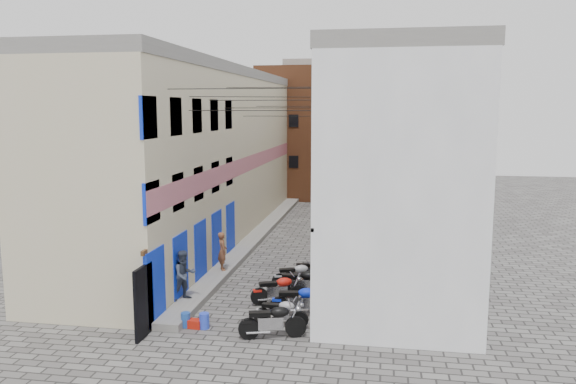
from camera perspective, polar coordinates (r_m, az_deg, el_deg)
The scene contains 21 objects.
ground at distance 17.70m, azimuth -6.06°, elevation -14.40°, with size 90.00×90.00×0.00m, color #4F4C4A.
plinth at distance 30.19m, azimuth -3.14°, elevation -4.46°, with size 0.90×26.00×0.25m, color slate.
building_left at distance 30.26m, azimuth -8.66°, elevation 3.87°, with size 5.10×27.00×9.00m.
building_right at distance 28.78m, azimuth 10.63°, elevation 3.61°, with size 5.94×26.00×9.00m.
building_far_brick_left at distance 44.21m, azimuth 1.20°, elevation 6.03°, with size 6.00×6.00×10.00m, color brown.
building_far_brick_right at distance 45.80m, azimuth 7.79°, elevation 4.78°, with size 5.00×6.00×8.00m, color brown.
building_far_concrete at distance 49.91m, azimuth 4.51°, elevation 6.85°, with size 8.00×5.00×11.00m, color slate.
far_shopfront at distance 41.52m, azimuth 3.34°, elevation 0.59°, with size 2.00×0.30×2.40m, color black.
overhead_wires at distance 23.76m, azimuth -1.28°, elevation 9.08°, with size 5.80×13.02×1.32m.
motorcycle_a at distance 17.29m, azimuth -1.60°, elevation -12.79°, with size 0.65×2.07×1.20m, color black, non-canonical shape.
motorcycle_b at distance 18.16m, azimuth -0.73°, elevation -11.99°, with size 0.56×1.78×1.03m, color #A1A0A4, non-canonical shape.
motorcycle_c at distance 18.99m, azimuth 1.25°, elevation -10.81°, with size 0.65×2.06×1.19m, color #0C27C1, non-canonical shape.
motorcycle_d at distance 20.14m, azimuth -0.99°, elevation -9.73°, with size 0.63×2.00×1.16m, color red, non-canonical shape.
motorcycle_e at distance 20.75m, azimuth 1.48°, elevation -9.05°, with size 0.68×2.15×1.24m, color black, non-canonical shape.
motorcycle_f at distance 21.87m, azimuth 0.82°, elevation -8.32°, with size 0.60×1.90×1.10m, color #A2A3A7, non-canonical shape.
motorcycle_g at distance 22.60m, azimuth 2.49°, elevation -7.79°, with size 0.59×1.88×1.09m, color black, non-canonical shape.
person_a at distance 23.44m, azimuth -6.68°, elevation -5.98°, with size 0.58×0.38×1.59m, color brown.
person_b at distance 20.08m, azimuth -10.48°, elevation -8.29°, with size 0.85×0.66×1.75m, color #343C4E.
water_jug_near at distance 18.31m, azimuth -8.50°, elevation -12.81°, with size 0.32×0.32×0.50m, color blue.
water_jug_far at distance 18.53m, azimuth -10.35°, elevation -12.65°, with size 0.30×0.30×0.47m, color #214DA8.
red_crate at distance 18.44m, azimuth -9.40°, elevation -13.07°, with size 0.42×0.31×0.26m, color #B11A0C.
Camera 1 is at (4.51, -15.69, 6.86)m, focal length 35.00 mm.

